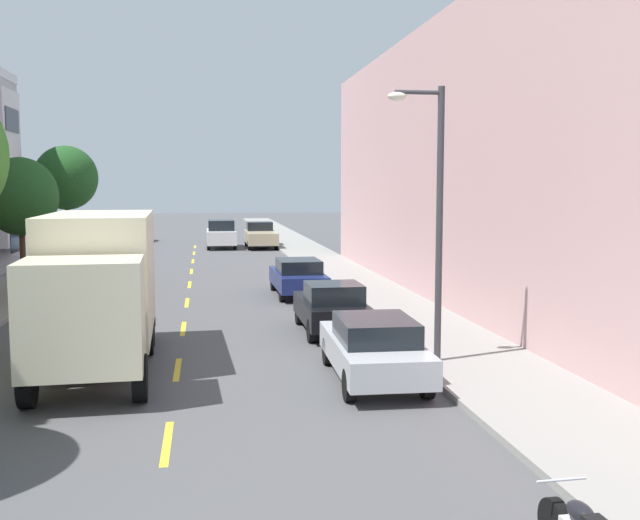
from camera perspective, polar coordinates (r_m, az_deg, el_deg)
name	(u,v)px	position (r m, az deg, el deg)	size (l,w,h in m)	color
ground_plane	(191,276)	(35.50, -9.93, -1.24)	(160.00, 160.00, 0.00)	#4C4C4F
sidewalk_left	(23,283)	(34.39, -21.90, -1.68)	(3.20, 120.00, 0.14)	gray
sidewalk_right	(346,277)	(34.11, 2.03, -1.32)	(3.20, 120.00, 0.14)	gray
lane_centerline_dashes	(188,293)	(30.05, -10.11, -2.50)	(0.14, 47.20, 0.01)	yellow
apartment_block_opposite	(568,163)	(28.41, 18.54, 7.09)	(10.00, 36.00, 10.16)	#CC9E9E
street_tree_third	(21,197)	(31.21, -22.07, 4.53)	(2.86, 2.86, 5.24)	#47331E
street_tree_farthest	(66,178)	(40.84, -18.98, 5.99)	(3.25, 3.25, 6.19)	#47331E
street_lamp	(433,203)	(17.43, 8.71, 4.37)	(1.35, 0.28, 6.41)	#38383D
delivery_box_truck	(98,283)	(18.07, -16.74, -1.73)	(2.66, 7.47, 3.60)	beige
parked_sedan_burgundy	(68,283)	(28.50, -18.84, -1.66)	(1.92, 4.55, 1.43)	maroon
parked_pickup_champagne	(261,236)	(51.07, -4.60, 1.88)	(2.01, 5.30, 1.73)	tan
parked_sedan_silver	(374,347)	(16.37, 4.17, -6.72)	(1.92, 4.55, 1.43)	#B2B5BA
parked_sedan_navy	(298,276)	(28.81, -1.70, -1.27)	(1.86, 4.52, 1.43)	navy
parked_hatchback_sky	(126,239)	(50.56, -14.69, 1.59)	(1.75, 4.01, 1.50)	#7A9EC6
parked_hatchback_forest	(97,263)	(35.34, -16.82, -0.20)	(1.81, 4.03, 1.50)	#194C28
parked_hatchback_charcoal	(137,232)	(57.80, -13.94, 2.11)	(1.84, 4.04, 1.50)	#333338
parked_hatchback_black	(332,307)	(21.55, 0.90, -3.65)	(1.75, 4.00, 1.50)	black
moving_white_sedan	(221,234)	(51.04, -7.62, 2.03)	(1.95, 4.80, 1.93)	silver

